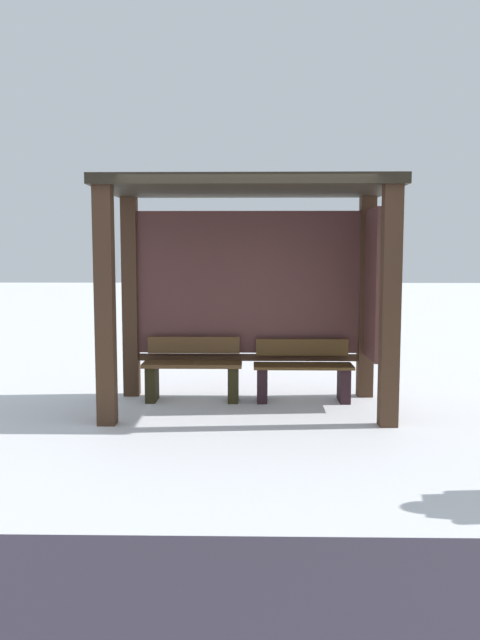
# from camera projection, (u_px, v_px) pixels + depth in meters

# --- Properties ---
(ground_plane) EXTENTS (60.00, 60.00, 0.00)m
(ground_plane) POSITION_uv_depth(u_px,v_px,m) (247.00, 409.00, 7.24)
(ground_plane) COLOR white
(bus_shelter) EXTENTS (3.14, 1.65, 2.52)m
(bus_shelter) POSITION_uv_depth(u_px,v_px,m) (257.00, 249.00, 7.26)
(bus_shelter) COLOR #402A1C
(bus_shelter) RESTS_ON ground
(bench_left_inside) EXTENTS (1.16, 0.39, 0.74)m
(bench_left_inside) POSITION_uv_depth(u_px,v_px,m) (193.00, 372.00, 7.62)
(bench_left_inside) COLOR brown
(bench_left_inside) RESTS_ON ground
(bench_center_inside) EXTENTS (1.16, 0.40, 0.72)m
(bench_center_inside) POSITION_uv_depth(u_px,v_px,m) (303.00, 374.00, 7.60)
(bench_center_inside) COLOR brown
(bench_center_inside) RESTS_ON ground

